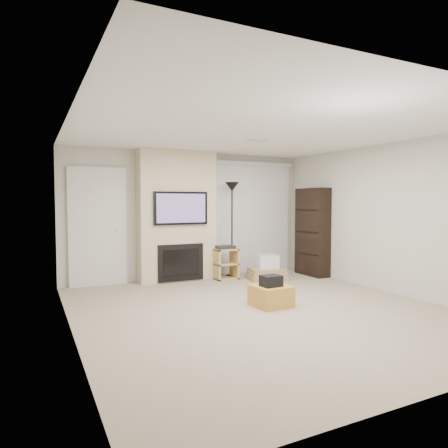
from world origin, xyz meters
name	(u,v)px	position (x,y,z in m)	size (l,w,h in m)	color
floor	(262,310)	(0.00, 0.00, 0.00)	(5.00, 5.50, 0.00)	tan
ceiling	(262,130)	(0.00, 0.00, 2.50)	(5.00, 5.50, 0.00)	white
wall_back	(190,215)	(0.00, 2.75, 1.25)	(5.00, 2.50, 0.00)	beige
wall_left	(71,226)	(-2.50, 0.00, 1.25)	(5.50, 2.50, 0.00)	beige
wall_right	(390,218)	(2.50, 0.00, 1.25)	(5.50, 2.50, 0.00)	beige
hvac_vent	(257,141)	(0.40, 0.80, 2.50)	(0.35, 0.18, 0.01)	silver
ottoman	(271,296)	(0.22, 0.10, 0.15)	(0.50, 0.50, 0.30)	gold
black_bag	(271,281)	(0.20, 0.06, 0.38)	(0.28, 0.22, 0.16)	black
fireplace_wall	(177,217)	(-0.35, 2.54, 1.24)	(1.50, 0.47, 2.50)	beige
entry_door	(98,228)	(-1.80, 2.71, 1.05)	(1.02, 0.11, 2.14)	silver
vertical_blinds	(252,213)	(1.40, 2.70, 1.27)	(1.98, 0.10, 2.37)	silver
floor_lamp	(232,202)	(0.76, 2.39, 1.51)	(0.28, 0.28, 1.91)	black
av_stand	(225,261)	(0.54, 2.25, 0.35)	(0.45, 0.38, 0.66)	tan
box_stack	(267,270)	(1.25, 1.85, 0.18)	(0.82, 0.68, 0.48)	tan
bookshelf	(312,232)	(2.34, 1.82, 0.90)	(0.30, 0.80, 1.80)	black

